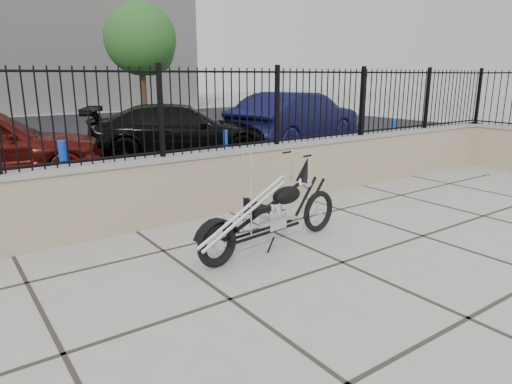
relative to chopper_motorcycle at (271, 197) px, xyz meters
The scene contains 11 objects.
ground_plane 1.12m from the chopper_motorcycle, 64.68° to the right, with size 90.00×90.00×0.00m, color #99968E.
parking_lot 11.69m from the chopper_motorcycle, 88.07° to the left, with size 30.00×30.00×0.00m, color black.
retaining_wall 1.72m from the chopper_motorcycle, 76.76° to the left, with size 14.00×0.36×0.96m, color gray.
iron_fence 1.94m from the chopper_motorcycle, 76.76° to the left, with size 14.00×0.08×1.20m, color black.
chopper_motorcycle is the anchor object (origin of this frame).
car_black 6.70m from the chopper_motorcycle, 72.38° to the left, with size 1.89×4.64×1.35m, color black.
car_blue 8.42m from the chopper_motorcycle, 47.43° to the left, with size 1.67×4.78×1.57m, color black.
bollard_a 3.82m from the chopper_motorcycle, 113.31° to the left, with size 0.13×0.13×1.05m, color #0C23C2.
bollard_b 4.91m from the chopper_motorcycle, 64.42° to the left, with size 0.11×0.11×0.88m, color #0B46A8.
bollard_c 7.97m from the chopper_motorcycle, 28.03° to the left, with size 0.11×0.11×0.91m, color blue.
tree_right 17.15m from the chopper_motorcycle, 72.76° to the left, with size 3.16×3.16×5.34m.
Camera 1 is at (-3.58, -3.32, 2.06)m, focal length 32.00 mm.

